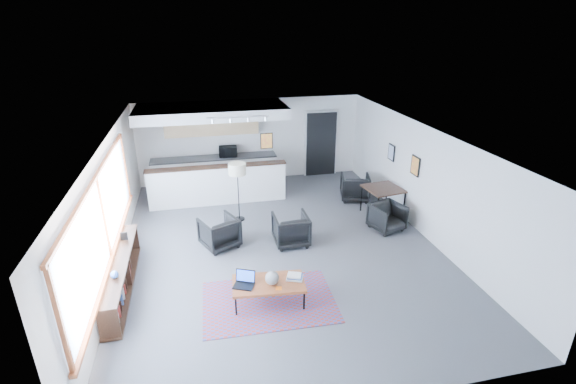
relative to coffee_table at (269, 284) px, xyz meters
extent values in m
cube|color=#4A4A4D|center=(0.62, 2.02, -0.40)|extent=(7.00, 9.00, 0.01)
cube|color=white|center=(0.62, 2.02, 2.21)|extent=(7.00, 9.00, 0.01)
cube|color=silver|center=(0.62, 6.52, 0.90)|extent=(7.00, 0.01, 2.60)
cube|color=silver|center=(0.62, -2.49, 0.90)|extent=(7.00, 0.01, 2.60)
cube|color=silver|center=(-2.89, 2.02, 0.90)|extent=(0.01, 9.00, 2.60)
cube|color=silver|center=(4.12, 2.02, 0.90)|extent=(0.01, 9.00, 2.60)
cube|color=#8CBFFF|center=(-2.85, 1.12, 1.10)|extent=(0.02, 5.80, 1.55)
cube|color=brown|center=(-2.82, 1.12, 0.30)|extent=(0.10, 5.95, 0.06)
cube|color=brown|center=(-2.83, 1.12, 1.90)|extent=(0.06, 5.95, 0.06)
cube|color=brown|center=(-2.83, -1.78, 1.10)|extent=(0.06, 0.06, 1.60)
cube|color=brown|center=(-2.83, 1.12, 1.10)|extent=(0.06, 0.06, 1.60)
cube|color=brown|center=(-2.83, 4.02, 1.10)|extent=(0.06, 0.06, 1.60)
cube|color=black|center=(-2.68, 1.02, 0.22)|extent=(0.35, 3.00, 0.05)
cube|color=black|center=(-2.68, 1.02, -0.35)|extent=(0.35, 3.00, 0.05)
cube|color=black|center=(-2.68, -0.43, -0.07)|extent=(0.33, 0.04, 0.55)
cube|color=black|center=(-2.68, 1.02, -0.07)|extent=(0.33, 0.04, 0.55)
cube|color=black|center=(-2.68, 2.47, -0.07)|extent=(0.33, 0.04, 0.55)
cube|color=#3359A5|center=(-2.68, -0.28, -0.22)|extent=(0.18, 0.04, 0.20)
cube|color=silver|center=(-2.68, -0.11, -0.21)|extent=(0.18, 0.04, 0.22)
cube|color=maroon|center=(-2.68, 0.06, -0.20)|extent=(0.18, 0.04, 0.24)
cube|color=black|center=(-2.68, 0.23, -0.22)|extent=(0.18, 0.04, 0.20)
cube|color=#3359A5|center=(-2.68, 0.40, -0.21)|extent=(0.18, 0.04, 0.22)
cube|color=silver|center=(-2.68, 0.57, -0.20)|extent=(0.18, 0.04, 0.24)
cube|color=maroon|center=(-2.68, 0.74, -0.22)|extent=(0.18, 0.04, 0.20)
cube|color=black|center=(-2.68, 0.91, -0.21)|extent=(0.18, 0.04, 0.22)
cube|color=#3359A5|center=(-2.68, 1.08, -0.20)|extent=(0.18, 0.03, 0.24)
cube|color=silver|center=(-2.68, 1.25, -0.22)|extent=(0.18, 0.03, 0.20)
cube|color=maroon|center=(-2.68, 1.42, -0.21)|extent=(0.18, 0.03, 0.22)
cube|color=black|center=(-2.68, 1.59, -0.20)|extent=(0.18, 0.04, 0.24)
cube|color=black|center=(-2.68, 1.82, 0.34)|extent=(0.14, 0.02, 0.18)
sphere|color=#264C99|center=(-2.66, 0.42, 0.32)|extent=(0.14, 0.14, 0.14)
cube|color=white|center=(-0.58, 4.72, 0.15)|extent=(3.80, 0.25, 1.10)
cube|color=black|center=(-0.58, 4.72, 0.71)|extent=(3.85, 0.32, 0.04)
cube|color=white|center=(-0.58, 6.17, 0.05)|extent=(3.80, 0.60, 0.90)
cube|color=#2D2D2D|center=(-0.58, 6.17, 0.51)|extent=(3.82, 0.62, 0.04)
cube|color=tan|center=(-0.58, 6.32, 1.55)|extent=(2.80, 0.35, 0.70)
cube|color=white|center=(-0.58, 5.62, 2.05)|extent=(4.20, 1.80, 0.30)
cube|color=black|center=(0.82, 4.73, 1.35)|extent=(0.35, 0.03, 0.45)
cube|color=orange|center=(0.82, 4.71, 1.35)|extent=(0.30, 0.01, 0.40)
cube|color=black|center=(2.92, 6.44, 0.65)|extent=(1.00, 0.12, 2.10)
cube|color=white|center=(2.40, 6.45, 0.65)|extent=(0.06, 0.10, 2.10)
cube|color=white|center=(3.44, 6.45, 0.65)|extent=(0.06, 0.10, 2.10)
cube|color=white|center=(2.92, 6.45, 1.72)|extent=(1.10, 0.10, 0.06)
cube|color=silver|center=(0.02, 4.22, 2.16)|extent=(1.60, 0.04, 0.04)
cylinder|color=silver|center=(-0.63, 4.22, 2.08)|extent=(0.07, 0.07, 0.09)
cylinder|color=silver|center=(-0.18, 4.22, 2.08)|extent=(0.07, 0.07, 0.09)
cylinder|color=silver|center=(0.27, 4.22, 2.08)|extent=(0.07, 0.07, 0.09)
cylinder|color=silver|center=(0.72, 4.22, 2.08)|extent=(0.07, 0.07, 0.09)
cube|color=black|center=(4.09, 2.42, 1.15)|extent=(0.03, 0.38, 0.48)
cube|color=orange|center=(4.07, 2.42, 1.15)|extent=(0.00, 0.32, 0.42)
cube|color=black|center=(4.09, 3.72, 1.10)|extent=(0.03, 0.34, 0.44)
cube|color=#859FC5|center=(4.07, 3.72, 1.10)|extent=(0.00, 0.28, 0.38)
cube|color=#562E43|center=(0.00, 0.00, -0.39)|extent=(2.48, 1.74, 0.01)
cube|color=brown|center=(0.00, 0.00, 0.01)|extent=(1.37, 0.82, 0.05)
cube|color=black|center=(-0.63, -0.24, -0.20)|extent=(0.03, 0.03, 0.38)
cube|color=black|center=(-0.57, 0.36, -0.20)|extent=(0.03, 0.03, 0.38)
cube|color=black|center=(0.57, -0.36, -0.20)|extent=(0.03, 0.03, 0.38)
cube|color=black|center=(0.63, 0.24, -0.20)|extent=(0.03, 0.03, 0.38)
cube|color=black|center=(-0.03, -0.30, -0.02)|extent=(1.25, 0.15, 0.03)
cube|color=black|center=(0.03, 0.30, -0.02)|extent=(1.25, 0.15, 0.03)
cube|color=black|center=(-0.46, -0.02, 0.04)|extent=(0.43, 0.38, 0.02)
cube|color=black|center=(-0.40, 0.10, 0.17)|extent=(0.35, 0.21, 0.24)
cube|color=blue|center=(-0.40, 0.10, 0.17)|extent=(0.32, 0.18, 0.20)
sphere|color=gray|center=(0.05, -0.06, 0.16)|extent=(0.25, 0.25, 0.25)
cube|color=silver|center=(0.50, 0.02, 0.05)|extent=(0.36, 0.33, 0.03)
cube|color=#3359A5|center=(0.50, 0.02, 0.08)|extent=(0.33, 0.30, 0.03)
cube|color=silver|center=(0.48, 0.01, 0.11)|extent=(0.30, 0.27, 0.03)
cube|color=#E5590C|center=(0.14, -0.22, 0.04)|extent=(0.13, 0.13, 0.01)
imported|color=black|center=(-0.73, 2.28, 0.00)|extent=(0.98, 0.96, 0.78)
imported|color=black|center=(0.89, 2.05, 0.00)|extent=(0.78, 0.73, 0.80)
cylinder|color=black|center=(-0.14, 3.57, -0.38)|extent=(0.35, 0.35, 0.03)
cylinder|color=black|center=(-0.14, 3.57, 0.28)|extent=(0.03, 0.03, 1.30)
cylinder|color=beige|center=(-0.14, 3.57, 1.00)|extent=(0.58, 0.58, 0.29)
cube|color=black|center=(3.62, 3.05, 0.35)|extent=(1.03, 1.03, 0.04)
cylinder|color=black|center=(3.28, 2.59, -0.03)|extent=(0.05, 0.05, 0.72)
cylinder|color=black|center=(3.16, 3.38, -0.03)|extent=(0.05, 0.05, 0.72)
cylinder|color=black|center=(4.07, 2.71, -0.03)|extent=(0.05, 0.05, 0.72)
cylinder|color=black|center=(3.95, 3.50, -0.03)|extent=(0.05, 0.05, 0.72)
imported|color=black|center=(3.37, 2.21, -0.08)|extent=(0.75, 0.73, 0.63)
imported|color=black|center=(3.28, 4.17, -0.05)|extent=(0.82, 0.79, 0.69)
imported|color=black|center=(-0.15, 6.17, 0.72)|extent=(0.56, 0.34, 0.37)
camera|label=1|loc=(-1.05, -6.28, 4.45)|focal=26.00mm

